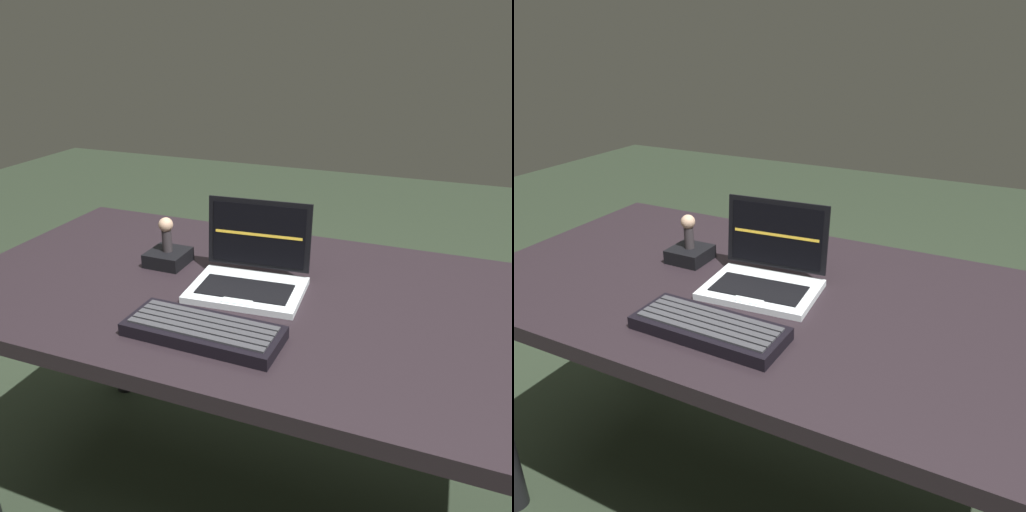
% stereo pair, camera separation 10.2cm
% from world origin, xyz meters
% --- Properties ---
extents(desk, '(1.61, 0.78, 0.72)m').
position_xyz_m(desk, '(0.00, 0.00, 0.63)').
color(desk, black).
rests_on(desk, ground).
extents(laptop_front, '(0.28, 0.22, 0.20)m').
position_xyz_m(laptop_front, '(-0.08, 0.00, 0.76)').
color(laptop_front, silver).
rests_on(laptop_front, desk).
extents(external_keyboard, '(0.32, 0.13, 0.03)m').
position_xyz_m(external_keyboard, '(-0.09, -0.23, 0.74)').
color(external_keyboard, black).
rests_on(external_keyboard, desk).
extents(figurine_stand, '(0.10, 0.10, 0.04)m').
position_xyz_m(figurine_stand, '(-0.33, 0.05, 0.74)').
color(figurine_stand, black).
rests_on(figurine_stand, desk).
extents(figurine, '(0.04, 0.04, 0.09)m').
position_xyz_m(figurine, '(-0.33, 0.05, 0.81)').
color(figurine, '#332D30').
rests_on(figurine, figurine_stand).
extents(coffee_mug, '(0.13, 0.08, 0.09)m').
position_xyz_m(coffee_mug, '(-0.12, 0.23, 0.76)').
color(coffee_mug, black).
rests_on(coffee_mug, desk).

